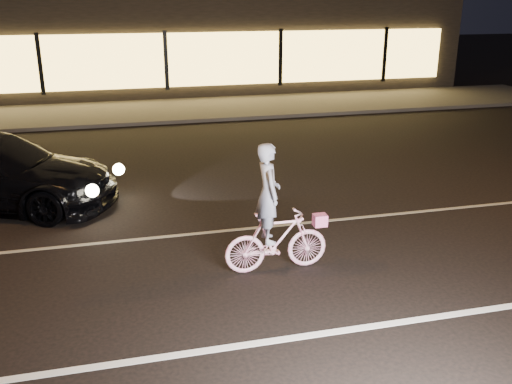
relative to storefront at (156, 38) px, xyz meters
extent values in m
plane|color=black|center=(0.00, -18.97, -2.15)|extent=(90.00, 90.00, 0.00)
cube|color=silver|center=(0.00, -20.47, -2.14)|extent=(60.00, 0.12, 0.01)
cube|color=gray|center=(0.00, -16.97, -2.14)|extent=(60.00, 0.10, 0.01)
cube|color=#383533|center=(0.00, -5.97, -2.09)|extent=(30.00, 4.00, 0.12)
cube|color=black|center=(0.00, 0.03, -0.15)|extent=(25.00, 8.00, 4.00)
cube|color=#FFC959|center=(0.00, -4.07, -0.55)|extent=(23.00, 0.15, 2.00)
cube|color=black|center=(-4.50, -4.15, -0.55)|extent=(0.15, 0.08, 2.20)
cube|color=black|center=(0.00, -4.15, -0.55)|extent=(0.15, 0.08, 2.20)
cube|color=black|center=(4.50, -4.15, -0.55)|extent=(0.15, 0.08, 2.20)
cube|color=black|center=(9.00, -4.15, -0.55)|extent=(0.15, 0.08, 2.20)
imported|color=#EB4888|center=(0.18, -18.63, -1.67)|extent=(1.61, 0.45, 0.96)
imported|color=silver|center=(0.04, -18.63, -0.88)|extent=(0.36, 0.55, 1.52)
cube|color=#D93877|center=(0.87, -18.63, -1.39)|extent=(0.20, 0.17, 0.18)
sphere|color=#FFF2BF|center=(-2.06, -14.86, -1.49)|extent=(0.24, 0.24, 0.24)
sphere|color=#FFF2BF|center=(-2.55, -16.08, -1.49)|extent=(0.24, 0.24, 0.24)
camera|label=1|loc=(-2.05, -26.23, 1.91)|focal=40.00mm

